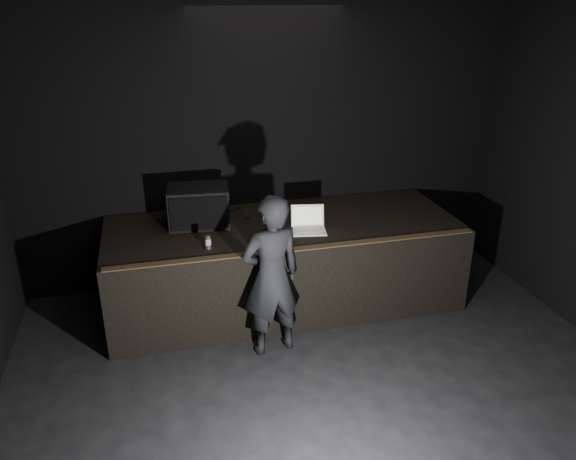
{
  "coord_description": "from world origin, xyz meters",
  "views": [
    {
      "loc": [
        -1.4,
        -3.02,
        3.44
      ],
      "look_at": [
        -0.06,
        2.3,
        1.1
      ],
      "focal_mm": 35.0,
      "sensor_mm": 36.0,
      "label": 1
    }
  ],
  "objects_px": {
    "laptop": "(308,224)",
    "beer_can": "(208,242)",
    "stage_monitor": "(199,206)",
    "person": "(272,276)",
    "stage_riser": "(284,263)"
  },
  "relations": [
    {
      "from": "laptop",
      "to": "beer_can",
      "type": "xyz_separation_m",
      "value": [
        -1.14,
        -0.23,
        0.01
      ]
    },
    {
      "from": "stage_monitor",
      "to": "beer_can",
      "type": "height_order",
      "value": "stage_monitor"
    },
    {
      "from": "stage_monitor",
      "to": "beer_can",
      "type": "distance_m",
      "value": 0.69
    },
    {
      "from": "stage_riser",
      "to": "person",
      "type": "height_order",
      "value": "person"
    },
    {
      "from": "stage_riser",
      "to": "person",
      "type": "bearing_deg",
      "value": -110.44
    },
    {
      "from": "stage_monitor",
      "to": "person",
      "type": "height_order",
      "value": "person"
    },
    {
      "from": "stage_riser",
      "to": "stage_monitor",
      "type": "relative_size",
      "value": 5.61
    },
    {
      "from": "beer_can",
      "to": "stage_riser",
      "type": "bearing_deg",
      "value": 27.12
    },
    {
      "from": "stage_riser",
      "to": "stage_monitor",
      "type": "height_order",
      "value": "stage_monitor"
    },
    {
      "from": "stage_monitor",
      "to": "person",
      "type": "bearing_deg",
      "value": -57.84
    },
    {
      "from": "stage_riser",
      "to": "laptop",
      "type": "distance_m",
      "value": 0.65
    },
    {
      "from": "stage_monitor",
      "to": "stage_riser",
      "type": "bearing_deg",
      "value": -6.8
    },
    {
      "from": "laptop",
      "to": "beer_can",
      "type": "height_order",
      "value": "laptop"
    },
    {
      "from": "stage_monitor",
      "to": "person",
      "type": "relative_size",
      "value": 0.42
    },
    {
      "from": "beer_can",
      "to": "stage_monitor",
      "type": "bearing_deg",
      "value": 91.41
    }
  ]
}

